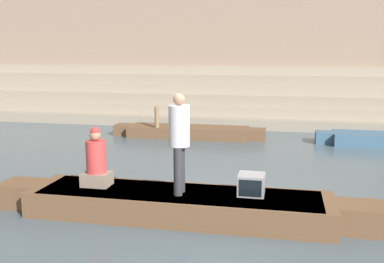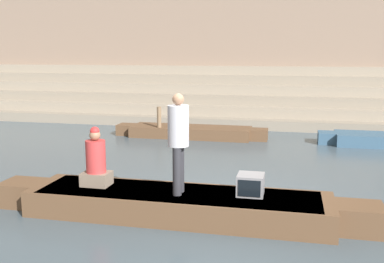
{
  "view_description": "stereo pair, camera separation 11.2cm",
  "coord_description": "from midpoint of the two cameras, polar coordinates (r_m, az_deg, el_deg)",
  "views": [
    {
      "loc": [
        1.18,
        -8.41,
        2.96
      ],
      "look_at": [
        -0.66,
        0.32,
        1.36
      ],
      "focal_mm": 42.0,
      "sensor_mm": 36.0,
      "label": 1
    },
    {
      "loc": [
        1.29,
        -8.39,
        2.96
      ],
      "look_at": [
        -0.66,
        0.32,
        1.36
      ],
      "focal_mm": 42.0,
      "sensor_mm": 36.0,
      "label": 2
    }
  ],
  "objects": [
    {
      "name": "person_standing",
      "position": [
        7.83,
        -2.05,
        -0.68
      ],
      "size": [
        0.37,
        0.37,
        1.78
      ],
      "rotation": [
        0.0,
        0.0,
        0.01
      ],
      "color": "#28282D",
      "rests_on": "rowboat_main"
    },
    {
      "name": "ground_plane",
      "position": [
        8.99,
        3.4,
        -9.1
      ],
      "size": [
        120.0,
        120.0,
        0.0
      ],
      "primitive_type": "plane",
      "color": "#3D4C56"
    },
    {
      "name": "back_wall",
      "position": [
        21.46,
        8.78,
        10.97
      ],
      "size": [
        34.2,
        1.28,
        6.68
      ],
      "color": "#7F6B5B",
      "rests_on": "ground"
    },
    {
      "name": "rowboat_main",
      "position": [
        8.22,
        -2.15,
        -9.15
      ],
      "size": [
        7.01,
        1.41,
        0.46
      ],
      "rotation": [
        0.0,
        0.0,
        -0.0
      ],
      "color": "brown",
      "rests_on": "ground"
    },
    {
      "name": "tv_set",
      "position": [
        8.03,
        7.16,
        -6.68
      ],
      "size": [
        0.46,
        0.48,
        0.37
      ],
      "rotation": [
        0.0,
        0.0,
        -0.03
      ],
      "color": "slate",
      "rests_on": "rowboat_main"
    },
    {
      "name": "moored_boat_distant",
      "position": [
        15.67,
        -0.68,
        0.01
      ],
      "size": [
        5.32,
        1.18,
        0.38
      ],
      "rotation": [
        0.0,
        0.0,
        0.09
      ],
      "color": "brown",
      "rests_on": "ground"
    },
    {
      "name": "person_rowing",
      "position": [
        8.62,
        -12.43,
        -3.87
      ],
      "size": [
        0.52,
        0.41,
        1.12
      ],
      "rotation": [
        0.0,
        0.0,
        -0.16
      ],
      "color": "#756656",
      "rests_on": "rowboat_main"
    },
    {
      "name": "mooring_post",
      "position": [
        15.46,
        -4.69,
        1.13
      ],
      "size": [
        0.15,
        0.15,
        1.09
      ],
      "primitive_type": "cylinder",
      "color": "brown",
      "rests_on": "ground"
    },
    {
      "name": "ghat_steps",
      "position": [
        19.55,
        8.24,
        3.78
      ],
      "size": [
        36.0,
        3.97,
        2.3
      ],
      "color": "gray",
      "rests_on": "ground"
    }
  ]
}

